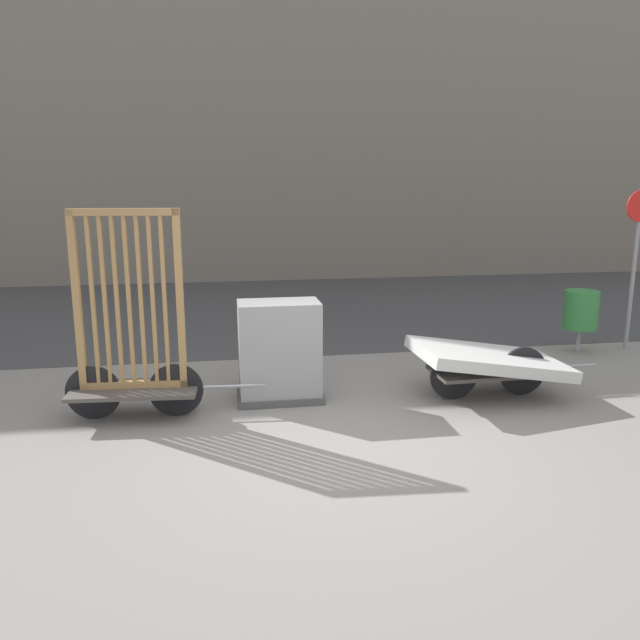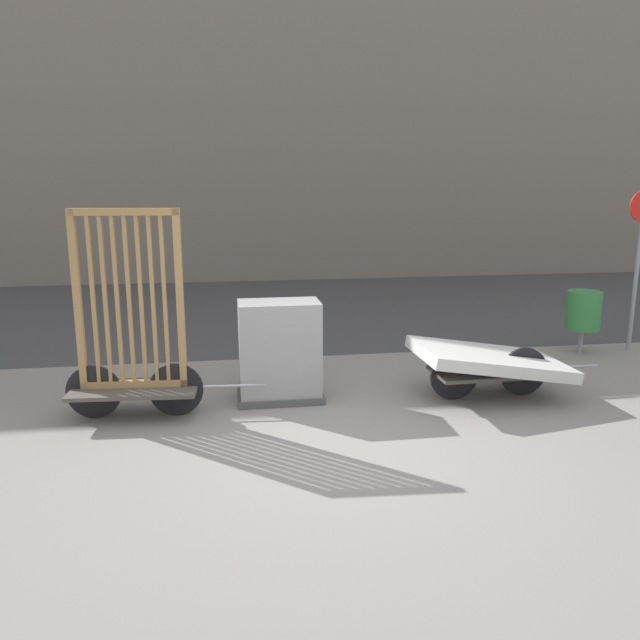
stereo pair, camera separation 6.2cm
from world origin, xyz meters
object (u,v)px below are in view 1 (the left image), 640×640
(bike_cart_with_mattress, at_px, (490,361))
(utility_cabinet, at_px, (279,355))
(trash_bin, at_px, (581,310))
(sign_post, at_px, (636,249))
(bike_cart_with_bedframe, at_px, (133,348))

(bike_cart_with_mattress, height_order, utility_cabinet, utility_cabinet)
(trash_bin, relative_size, sign_post, 0.38)
(bike_cart_with_bedframe, xyz_separation_m, utility_cabinet, (1.52, 0.29, -0.22))
(bike_cart_with_bedframe, bearing_deg, trash_bin, 19.30)
(bike_cart_with_bedframe, relative_size, sign_post, 0.91)
(bike_cart_with_mattress, relative_size, utility_cabinet, 1.96)
(bike_cart_with_bedframe, distance_m, utility_cabinet, 1.57)
(bike_cart_with_bedframe, distance_m, trash_bin, 6.21)
(utility_cabinet, xyz_separation_m, sign_post, (5.23, 1.34, 0.94))
(bike_cart_with_bedframe, relative_size, bike_cart_with_mattress, 0.98)
(bike_cart_with_mattress, bearing_deg, sign_post, 28.35)
(bike_cart_with_mattress, xyz_separation_m, utility_cabinet, (-2.35, 0.29, 0.10))
(bike_cart_with_mattress, xyz_separation_m, trash_bin, (2.12, 1.64, 0.19))
(trash_bin, bearing_deg, bike_cart_with_bedframe, -164.64)
(sign_post, bearing_deg, bike_cart_with_mattress, -150.39)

